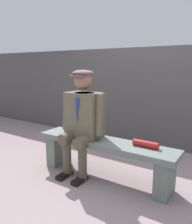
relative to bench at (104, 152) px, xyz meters
The scene contains 5 objects.
ground_plane 0.35m from the bench, ahead, with size 30.00×30.00×0.00m, color gray.
bench is the anchor object (origin of this frame).
seated_man 0.52m from the bench, ahead, with size 0.62×0.54×1.37m.
rolled_magazine 0.56m from the bench, behind, with size 0.08×0.08×0.30m, color #B21E1E.
stadium_wall 1.69m from the bench, 90.00° to the right, with size 12.00×0.24×1.73m, color #484646.
Camera 1 is at (-1.44, 2.36, 1.41)m, focal length 37.01 mm.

